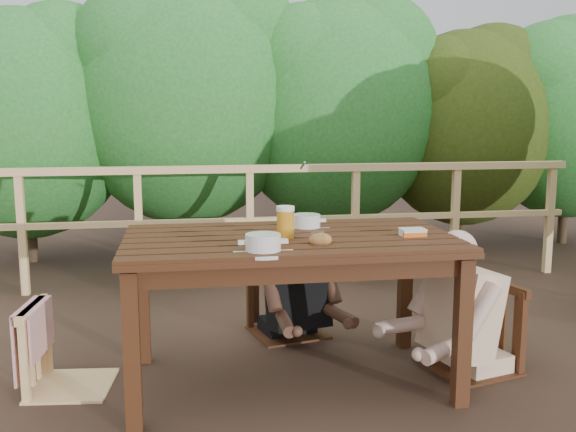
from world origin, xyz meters
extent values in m
plane|color=#432E22|center=(0.00, 0.00, 0.00)|extent=(60.00, 60.00, 0.00)
cube|color=#351B0D|center=(0.00, 0.00, 0.39)|extent=(1.70, 0.96, 0.79)
cube|color=#E9BB7A|center=(-1.15, 0.12, 0.43)|extent=(0.47, 0.47, 0.85)
cube|color=#351B0D|center=(0.11, 0.76, 0.45)|extent=(0.54, 0.54, 0.90)
cube|color=#351B0D|center=(1.03, 0.02, 0.46)|extent=(0.56, 0.56, 0.93)
cube|color=#E9BB7A|center=(0.00, 2.00, 0.51)|extent=(5.60, 0.10, 1.01)
cylinder|color=white|center=(-0.18, -0.34, 0.83)|extent=(0.28, 0.28, 0.09)
cylinder|color=white|center=(0.13, 0.23, 0.83)|extent=(0.26, 0.26, 0.09)
ellipsoid|color=#9D6332|center=(0.12, -0.22, 0.82)|extent=(0.12, 0.09, 0.07)
cylinder|color=orange|center=(-0.03, -0.05, 0.88)|extent=(0.09, 0.09, 0.18)
cylinder|color=white|center=(0.10, -0.25, 0.83)|extent=(0.07, 0.07, 0.08)
cube|color=silver|center=(0.63, -0.11, 0.82)|extent=(0.13, 0.09, 0.06)
camera|label=1|loc=(-0.54, -3.26, 1.44)|focal=40.32mm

